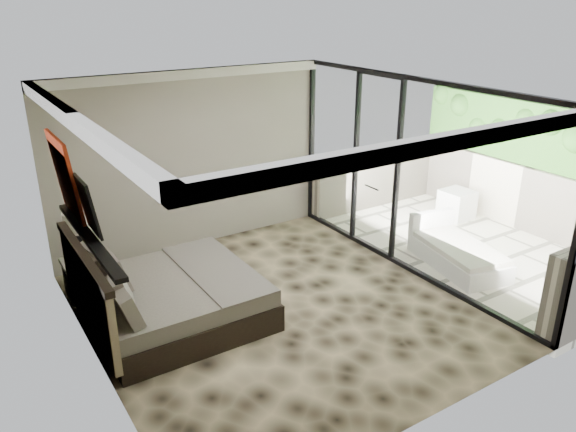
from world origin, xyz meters
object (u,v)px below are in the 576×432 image
table_lamp (79,230)px  lounger (456,253)px  nightstand (85,278)px  ottoman (457,204)px  bed (167,298)px

table_lamp → lounger: size_ratio=0.40×
nightstand → lounger: 5.36m
nightstand → ottoman: (6.43, -0.74, 0.00)m
table_lamp → nightstand: bearing=-160.5°
table_lamp → lounger: bearing=-22.8°
bed → table_lamp: table_lamp is taller
bed → nightstand: bearing=119.0°
table_lamp → lounger: (4.92, -2.07, -0.77)m
table_lamp → ottoman: table_lamp is taller
bed → lounger: (4.25, -0.82, -0.15)m
table_lamp → ottoman: size_ratio=1.32×
nightstand → table_lamp: bearing=36.7°
nightstand → table_lamp: table_lamp is taller
nightstand → ottoman: ottoman is taller
table_lamp → bed: bearing=-61.9°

